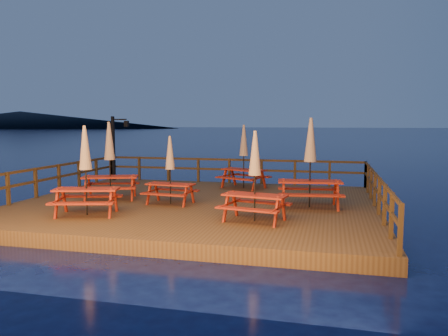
# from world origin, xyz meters

# --- Properties ---
(ground) EXTENTS (500.00, 500.00, 0.00)m
(ground) POSITION_xyz_m (0.00, 0.00, 0.00)
(ground) COLOR black
(ground) RESTS_ON ground
(deck) EXTENTS (12.00, 10.00, 0.40)m
(deck) POSITION_xyz_m (0.00, 0.00, 0.20)
(deck) COLOR #4D3218
(deck) RESTS_ON ground
(deck_piles) EXTENTS (11.44, 9.44, 1.40)m
(deck_piles) POSITION_xyz_m (0.00, 0.00, -0.30)
(deck_piles) COLOR #392612
(deck_piles) RESTS_ON ground
(railing) EXTENTS (11.80, 9.75, 1.10)m
(railing) POSITION_xyz_m (0.00, 1.78, 1.16)
(railing) COLOR #392612
(railing) RESTS_ON deck
(lamp_post) EXTENTS (0.85, 0.18, 3.00)m
(lamp_post) POSITION_xyz_m (-5.39, 4.55, 2.20)
(lamp_post) COLOR black
(lamp_post) RESTS_ON deck
(headland_left) EXTENTS (180.00, 84.00, 9.00)m
(headland_left) POSITION_xyz_m (-160.00, 190.00, 4.50)
(headland_left) COLOR black
(headland_left) RESTS_ON ground
(picnic_table_0) EXTENTS (2.18, 1.87, 2.86)m
(picnic_table_0) POSITION_xyz_m (3.80, -0.04, 1.89)
(picnic_table_0) COLOR maroon
(picnic_table_0) RESTS_ON deck
(picnic_table_1) EXTENTS (1.98, 1.74, 2.49)m
(picnic_table_1) POSITION_xyz_m (2.43, -2.45, 1.70)
(picnic_table_1) COLOR maroon
(picnic_table_1) RESTS_ON deck
(picnic_table_2) EXTENTS (2.27, 2.10, 2.62)m
(picnic_table_2) POSITION_xyz_m (0.93, 3.49, 1.76)
(picnic_table_2) COLOR maroon
(picnic_table_2) RESTS_ON deck
(picnic_table_3) EXTENTS (2.18, 1.95, 2.63)m
(picnic_table_3) POSITION_xyz_m (-2.51, -2.83, 1.76)
(picnic_table_3) COLOR maroon
(picnic_table_3) RESTS_ON deck
(picnic_table_4) EXTENTS (2.32, 2.11, 2.73)m
(picnic_table_4) POSITION_xyz_m (-3.15, -0.22, 1.82)
(picnic_table_4) COLOR maroon
(picnic_table_4) RESTS_ON deck
(picnic_table_5) EXTENTS (1.70, 1.44, 2.27)m
(picnic_table_5) POSITION_xyz_m (-0.75, -0.57, 1.58)
(picnic_table_5) COLOR maroon
(picnic_table_5) RESTS_ON deck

